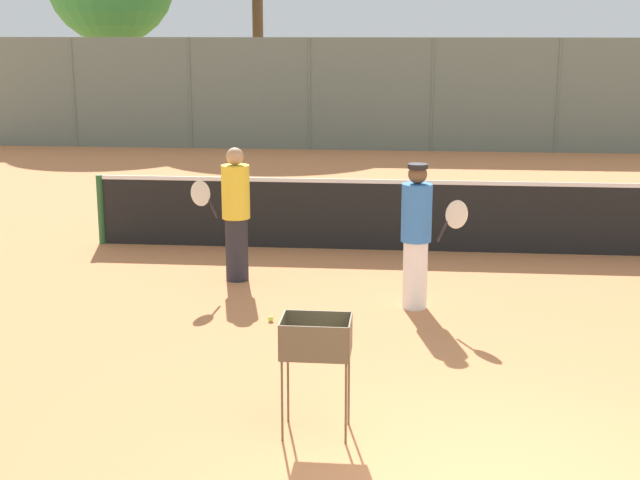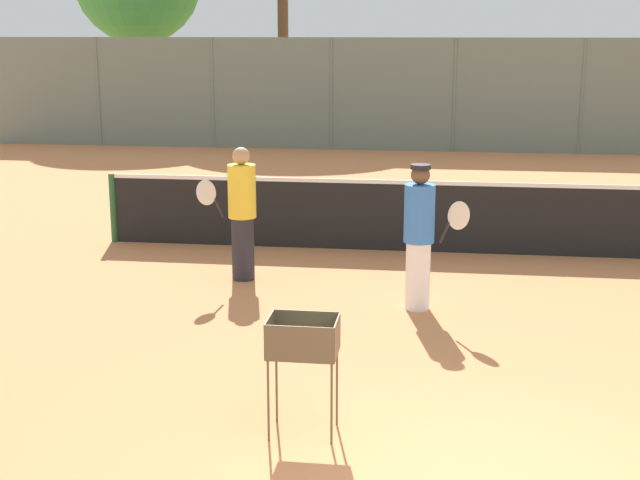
{
  "view_description": "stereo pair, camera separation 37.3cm",
  "coord_description": "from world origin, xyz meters",
  "px_view_note": "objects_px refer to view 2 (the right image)",
  "views": [
    {
      "loc": [
        -0.67,
        -5.73,
        3.24
      ],
      "look_at": [
        -1.58,
        3.65,
        1.0
      ],
      "focal_mm": 50.0,
      "sensor_mm": 36.0,
      "label": 1
    },
    {
      "loc": [
        -0.3,
        -5.68,
        3.24
      ],
      "look_at": [
        -1.58,
        3.65,
        1.0
      ],
      "focal_mm": 50.0,
      "sensor_mm": 36.0,
      "label": 2
    }
  ],
  "objects_px": {
    "tennis_net": "(460,216)",
    "player_red_cap": "(242,212)",
    "player_white_outfit": "(420,235)",
    "ball_cart": "(305,346)",
    "parked_car": "(354,112)"
  },
  "relations": [
    {
      "from": "tennis_net",
      "to": "player_red_cap",
      "type": "height_order",
      "value": "player_red_cap"
    },
    {
      "from": "tennis_net",
      "to": "player_red_cap",
      "type": "distance_m",
      "value": 3.41
    },
    {
      "from": "player_white_outfit",
      "to": "player_red_cap",
      "type": "distance_m",
      "value": 2.54
    },
    {
      "from": "player_white_outfit",
      "to": "player_red_cap",
      "type": "bearing_deg",
      "value": -168.36
    },
    {
      "from": "player_white_outfit",
      "to": "ball_cart",
      "type": "bearing_deg",
      "value": -68.78
    },
    {
      "from": "player_white_outfit",
      "to": "ball_cart",
      "type": "distance_m",
      "value": 3.57
    },
    {
      "from": "tennis_net",
      "to": "parked_car",
      "type": "xyz_separation_m",
      "value": [
        -3.07,
        15.22,
        0.1
      ]
    },
    {
      "from": "parked_car",
      "to": "player_red_cap",
      "type": "bearing_deg",
      "value": -89.28
    },
    {
      "from": "player_red_cap",
      "to": "player_white_outfit",
      "type": "bearing_deg",
      "value": 109.7
    },
    {
      "from": "player_red_cap",
      "to": "parked_car",
      "type": "xyz_separation_m",
      "value": [
        -0.21,
        17.05,
        -0.24
      ]
    },
    {
      "from": "ball_cart",
      "to": "parked_car",
      "type": "distance_m",
      "value": 21.58
    },
    {
      "from": "tennis_net",
      "to": "player_red_cap",
      "type": "relative_size",
      "value": 6.1
    },
    {
      "from": "player_red_cap",
      "to": "tennis_net",
      "type": "bearing_deg",
      "value": 165.21
    },
    {
      "from": "player_white_outfit",
      "to": "player_red_cap",
      "type": "relative_size",
      "value": 0.98
    },
    {
      "from": "player_red_cap",
      "to": "ball_cart",
      "type": "distance_m",
      "value": 4.71
    }
  ]
}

